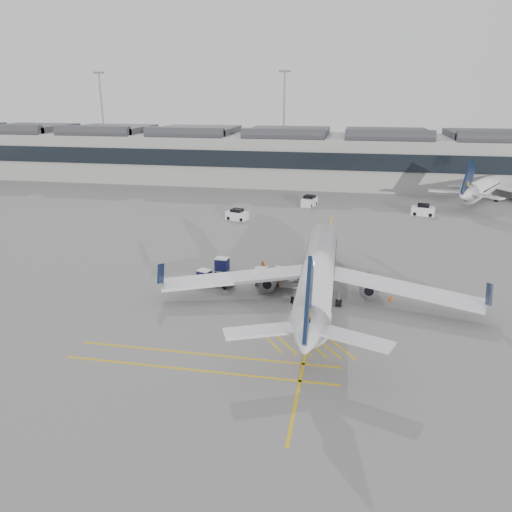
% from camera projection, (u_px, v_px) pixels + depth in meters
% --- Properties ---
extents(ground, '(220.00, 220.00, 0.00)m').
position_uv_depth(ground, '(215.00, 304.00, 50.60)').
color(ground, gray).
rests_on(ground, ground).
extents(terminal, '(200.00, 20.45, 12.40)m').
position_uv_depth(terminal, '(296.00, 156.00, 115.71)').
color(terminal, '#9E9E99').
rests_on(terminal, ground).
extents(light_masts, '(113.00, 0.60, 25.45)m').
position_uv_depth(light_masts, '(297.00, 116.00, 126.50)').
color(light_masts, slate).
rests_on(light_masts, ground).
extents(apron_markings, '(0.25, 60.00, 0.01)m').
position_uv_depth(apron_markings, '(320.00, 276.00, 58.13)').
color(apron_markings, gold).
rests_on(apron_markings, ground).
extents(airliner_main, '(32.48, 35.49, 9.43)m').
position_uv_depth(airliner_main, '(318.00, 274.00, 51.09)').
color(airliner_main, white).
rests_on(airliner_main, ground).
extents(airliner_far, '(30.05, 33.15, 9.63)m').
position_uv_depth(airliner_far, '(488.00, 185.00, 99.01)').
color(airliner_far, white).
rests_on(airliner_far, ground).
extents(belt_loader, '(4.33, 1.51, 1.77)m').
position_uv_depth(belt_loader, '(288.00, 281.00, 55.27)').
color(belt_loader, '#BAB7B1').
rests_on(belt_loader, ground).
extents(baggage_cart_a, '(1.73, 1.50, 1.63)m').
position_uv_depth(baggage_cart_a, '(279.00, 274.00, 56.33)').
color(baggage_cart_a, gray).
rests_on(baggage_cart_a, ground).
extents(baggage_cart_b, '(1.94, 1.68, 1.86)m').
position_uv_depth(baggage_cart_b, '(263.00, 276.00, 55.58)').
color(baggage_cart_b, gray).
rests_on(baggage_cart_b, ground).
extents(baggage_cart_c, '(1.74, 1.48, 1.72)m').
position_uv_depth(baggage_cart_c, '(222.00, 264.00, 59.41)').
color(baggage_cart_c, gray).
rests_on(baggage_cart_c, ground).
extents(baggage_cart_d, '(1.83, 1.67, 1.58)m').
position_uv_depth(baggage_cart_d, '(204.00, 276.00, 55.82)').
color(baggage_cart_d, gray).
rests_on(baggage_cart_d, ground).
extents(ramp_agent_a, '(0.84, 0.84, 1.96)m').
position_uv_depth(ramp_agent_a, '(263.00, 269.00, 57.64)').
color(ramp_agent_a, orange).
rests_on(ramp_agent_a, ground).
extents(ramp_agent_b, '(1.01, 0.97, 1.64)m').
position_uv_depth(ramp_agent_b, '(276.00, 280.00, 54.63)').
color(ramp_agent_b, orange).
rests_on(ramp_agent_b, ground).
extents(pushback_tug, '(2.89, 2.20, 1.44)m').
position_uv_depth(pushback_tug, '(221.00, 281.00, 55.03)').
color(pushback_tug, '#4C5044').
rests_on(pushback_tug, ground).
extents(safety_cone_nose, '(0.41, 0.41, 0.57)m').
position_uv_depth(safety_cone_nose, '(325.00, 239.00, 71.90)').
color(safety_cone_nose, '#F24C0A').
rests_on(safety_cone_nose, ground).
extents(safety_cone_engine, '(0.41, 0.41, 0.57)m').
position_uv_depth(safety_cone_engine, '(391.00, 298.00, 51.46)').
color(safety_cone_engine, '#F24C0A').
rests_on(safety_cone_engine, ground).
extents(service_van_left, '(3.91, 2.63, 1.84)m').
position_uv_depth(service_van_left, '(237.00, 215.00, 83.51)').
color(service_van_left, silver).
rests_on(service_van_left, ground).
extents(service_van_mid, '(2.95, 4.27, 2.00)m').
position_uv_depth(service_van_mid, '(309.00, 201.00, 93.54)').
color(service_van_mid, silver).
rests_on(service_van_mid, ground).
extents(service_van_right, '(4.11, 2.51, 1.98)m').
position_uv_depth(service_van_right, '(423.00, 210.00, 86.49)').
color(service_van_right, silver).
rests_on(service_van_right, ground).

